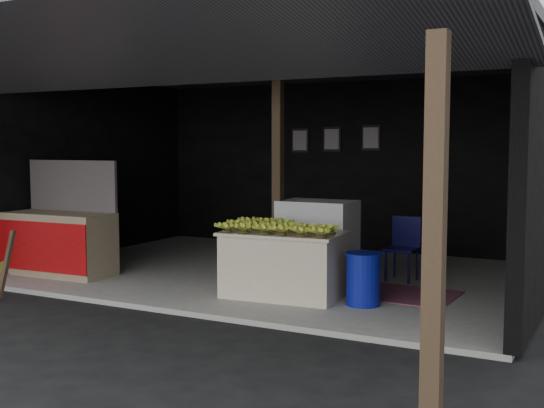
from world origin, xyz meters
The scene contains 11 objects.
ground centered at (0.00, 0.00, 0.00)m, with size 80.00×80.00×0.00m, color black.
concrete_slab centered at (0.00, 2.50, 0.03)m, with size 7.00×5.00×0.06m, color gray.
shophouse centered at (0.00, 2.82, 2.10)m, with size 7.40×7.29×3.02m.
banana_table centered at (0.77, 1.13, 0.44)m, with size 1.45×0.96×0.76m.
banana_pile centered at (0.77, 1.13, 0.90)m, with size 1.28×0.77×0.15m, color yellow, non-canonical shape.
white_crate centered at (0.76, 2.14, 0.59)m, with size 0.95×0.65×1.05m.
neighbor_stall centered at (-2.57, 0.94, 0.53)m, with size 1.54×0.74×1.56m.
water_barrel centered at (1.75, 1.14, 0.34)m, with size 0.38×0.38×0.56m, color #0C158B.
plastic_chair centered at (1.73, 2.76, 0.55)m, with size 0.42×0.42×0.83m.
magenta_rug centered at (1.85, 1.87, 0.07)m, with size 1.50×1.00×0.01m, color maroon.
picture_frames centered at (-0.17, 4.89, 1.93)m, with size 1.62×0.04×0.46m.
Camera 1 is at (4.31, -5.91, 1.84)m, focal length 45.00 mm.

